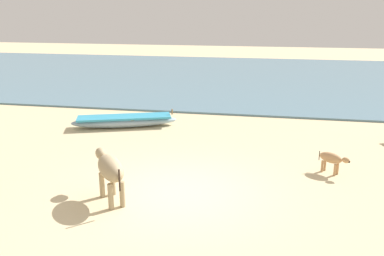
{
  "coord_description": "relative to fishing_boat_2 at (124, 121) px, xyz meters",
  "views": [
    {
      "loc": [
        2.03,
        -8.79,
        4.23
      ],
      "look_at": [
        -0.36,
        3.46,
        0.6
      ],
      "focal_mm": 38.56,
      "sensor_mm": 36.0,
      "label": 1
    }
  ],
  "objects": [
    {
      "name": "cow_adult_dun",
      "position": [
        1.82,
        -5.88,
        0.55
      ],
      "size": [
        1.27,
        1.47,
        1.08
      ],
      "rotation": [
        0.0,
        0.0,
        2.24
      ],
      "color": "tan",
      "rests_on": "ground"
    },
    {
      "name": "calf_far_tan",
      "position": [
        6.94,
        -3.23,
        0.19
      ],
      "size": [
        0.79,
        0.66,
        0.57
      ],
      "rotation": [
        0.0,
        0.0,
        5.64
      ],
      "color": "tan",
      "rests_on": "ground"
    },
    {
      "name": "fishing_boat_2",
      "position": [
        0.0,
        0.0,
        0.0
      ],
      "size": [
        3.92,
        2.11,
        0.61
      ],
      "rotation": [
        0.0,
        0.0,
        0.35
      ],
      "color": "#8CA5B7",
      "rests_on": "ground"
    },
    {
      "name": "sea_water",
      "position": [
        3.25,
        12.43,
        -0.19
      ],
      "size": [
        60.0,
        20.0,
        0.08
      ],
      "primitive_type": "cube",
      "color": "slate",
      "rests_on": "ground"
    },
    {
      "name": "ground",
      "position": [
        3.25,
        -5.17,
        -0.23
      ],
      "size": [
        80.0,
        80.0,
        0.0
      ],
      "primitive_type": "plane",
      "color": "beige"
    }
  ]
}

